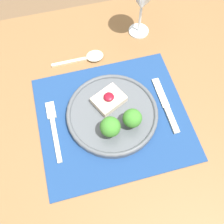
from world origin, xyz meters
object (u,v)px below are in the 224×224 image
fork (54,126)px  dinner_plate (113,114)px  knife (167,108)px  spoon (91,57)px  wine_glass_near (142,1)px

fork → dinner_plate: bearing=-2.1°
knife → spoon: spoon is taller
fork → wine_glass_near: wine_glass_near is taller
dinner_plate → wine_glass_near: bearing=60.1°
fork → knife: knife is taller
dinner_plate → spoon: dinner_plate is taller
fork → spoon: (0.15, 0.21, 0.00)m
fork → knife: (0.32, -0.03, -0.00)m
spoon → wine_glass_near: wine_glass_near is taller
wine_glass_near → spoon: bearing=-158.7°
wine_glass_near → fork: bearing=-140.0°
fork → knife: bearing=-2.9°
dinner_plate → fork: size_ratio=1.39×
fork → knife: size_ratio=1.00×
spoon → knife: bearing=-50.7°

